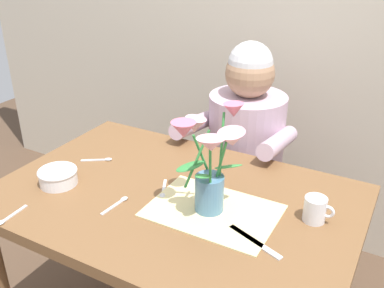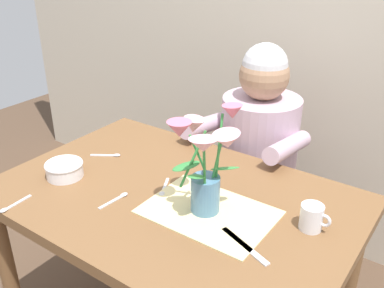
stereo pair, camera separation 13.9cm
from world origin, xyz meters
The scene contains 11 objects.
dining_table centered at (0.00, 0.00, 0.64)m, with size 1.20×0.80×0.74m.
seated_person centered at (0.01, 0.62, 0.56)m, with size 0.45×0.47×1.14m.
striped_placemat centered at (0.16, -0.02, 0.74)m, with size 0.40×0.28×0.01m, color beige.
flower_vase centered at (0.14, -0.02, 0.92)m, with size 0.24×0.27×0.33m.
ceramic_bowl centered at (-0.39, -0.13, 0.77)m, with size 0.14×0.14×0.06m.
dinner_knife centered at (0.33, -0.10, 0.74)m, with size 0.19×0.02×0.01m, color silver.
coffee_cup centered at (0.45, 0.09, 0.78)m, with size 0.09×0.07×0.08m.
spoon_0 centered at (-0.04, 0.00, 0.74)m, with size 0.07×0.11×0.01m.
spoon_1 centered at (-0.13, -0.13, 0.74)m, with size 0.03×0.12×0.01m.
spoon_2 centered at (-0.38, -0.36, 0.74)m, with size 0.02×0.12×0.01m.
spoon_3 centered at (-0.37, 0.08, 0.74)m, with size 0.11×0.08×0.01m.
Camera 1 is at (0.65, -1.05, 1.53)m, focal length 40.59 mm.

